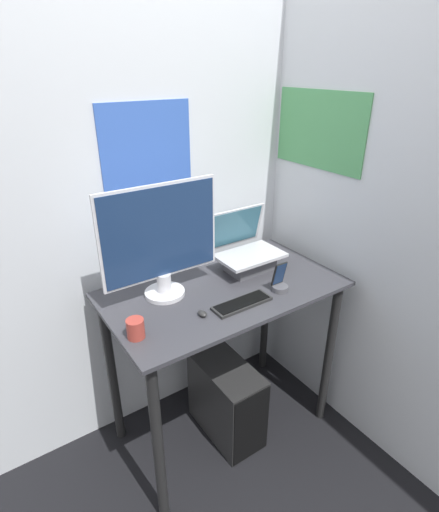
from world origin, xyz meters
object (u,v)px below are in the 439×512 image
laptop (247,255)px  keyboard (242,303)px  computer_tower (227,399)px  cell_phone (280,284)px  monitor (161,243)px  mouse (202,313)px

laptop → keyboard: bearing=-131.0°
computer_tower → keyboard: bearing=-98.5°
cell_phone → laptop: bearing=87.5°
laptop → monitor: (-0.49, 0.00, 0.19)m
cell_phone → mouse: bearing=176.6°
laptop → keyboard: laptop is taller
laptop → cell_phone: (-0.01, -0.28, -0.04)m
keyboard → mouse: (-0.20, 0.03, 0.00)m
monitor → cell_phone: size_ratio=3.88×
laptop → computer_tower: bearing=-148.8°
mouse → computer_tower: mouse is taller
keyboard → mouse: 0.20m
keyboard → mouse: mouse is taller
cell_phone → computer_tower: size_ratio=0.32×
cell_phone → computer_tower: cell_phone is taller
laptop → computer_tower: (-0.22, -0.13, -0.80)m
laptop → mouse: 0.51m
laptop → mouse: (-0.44, -0.25, -0.07)m
keyboard → cell_phone: cell_phone is taller
laptop → monitor: bearing=179.5°
laptop → monitor: monitor is taller
monitor → laptop: bearing=-0.5°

